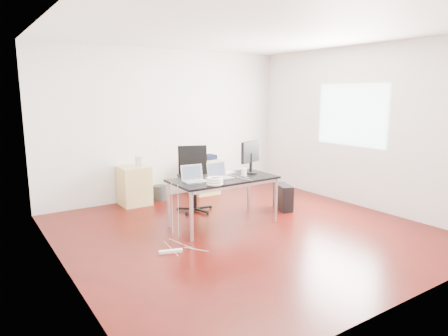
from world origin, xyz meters
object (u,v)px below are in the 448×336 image
filing_cabinet_left (134,186)px  office_chair (194,175)px  desk (223,181)px  pc_tower (283,197)px  filing_cabinet_right (204,176)px

filing_cabinet_left → office_chair: bearing=-50.4°
desk → filing_cabinet_left: (-0.72, 1.82, -0.33)m
desk → office_chair: size_ratio=1.48×
office_chair → pc_tower: (1.29, -0.84, -0.39)m
desk → filing_cabinet_left: bearing=111.6°
filing_cabinet_left → filing_cabinet_right: 1.46m
pc_tower → filing_cabinet_right: bearing=127.4°
pc_tower → desk: bearing=-156.8°
office_chair → pc_tower: bearing=-11.4°
office_chair → filing_cabinet_left: bearing=151.4°
desk → pc_tower: bearing=3.9°
office_chair → filing_cabinet_left: (-0.74, 0.89, -0.26)m
desk → filing_cabinet_right: 1.99m
office_chair → filing_cabinet_right: office_chair is taller
filing_cabinet_right → desk: bearing=-112.1°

